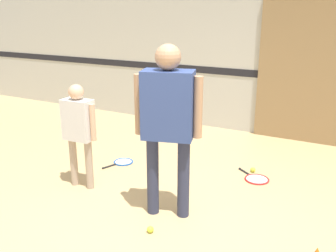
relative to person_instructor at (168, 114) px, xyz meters
The scene contains 8 objects.
ground_plane 1.13m from the person_instructor, 44.85° to the right, with size 16.00×16.00×0.00m, color tan.
wall_back 3.13m from the person_instructor, 85.79° to the left, with size 16.00×0.07×3.20m.
person_instructor is the anchor object (origin of this frame).
person_student_left 1.25m from the person_instructor, behind, with size 0.47×0.21×1.25m.
racket_spare_on_floor 1.75m from the person_instructor, 64.42° to the left, with size 0.52×0.44×0.03m.
racket_second_spare 1.84m from the person_instructor, 143.25° to the left, with size 0.35×0.50×0.03m.
tennis_ball_near_instructor 1.12m from the person_instructor, 88.00° to the right, with size 0.07×0.07×0.07m, color #CCE038.
tennis_ball_by_spare_racket 1.85m from the person_instructor, 70.87° to the left, with size 0.07×0.07×0.07m, color #CCE038.
Camera 1 is at (1.40, -2.84, 2.05)m, focal length 40.00 mm.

